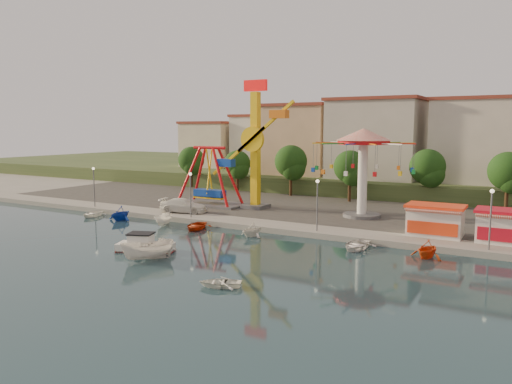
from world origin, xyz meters
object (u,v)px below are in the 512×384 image
Objects in this scene: cabin_motorboat at (144,246)px; van at (184,206)px; pirate_ship_ride at (209,177)px; kamikaze_tower at (257,149)px; wave_swinger at (363,153)px; skiff at (148,250)px; rowboat_a at (156,249)px.

cabin_motorboat is 17.42m from van.
pirate_ship_ride is 0.61× the size of kamikaze_tower.
cabin_motorboat is at bearing -167.77° from van.
wave_swinger reaches higher than van.
van is at bearing 150.53° from skiff.
kamikaze_tower is 11.86m from van.
skiff is (0.93, -2.04, 0.48)m from rowboat_a.
skiff is (3.66, -24.97, -7.52)m from kamikaze_tower.
kamikaze_tower reaches higher than cabin_motorboat.
cabin_motorboat reaches higher than rowboat_a.
kamikaze_tower is at bearing -56.55° from van.
cabin_motorboat is 1.36× the size of rowboat_a.
rowboat_a is at bearing -29.56° from cabin_motorboat.
rowboat_a is (9.96, -22.50, -3.98)m from pirate_ship_ride.
pirate_ship_ride is 21.33m from wave_swinger.
wave_swinger is at bearing -82.75° from van.
cabin_motorboat is (1.19, -22.68, -7.94)m from kamikaze_tower.
pirate_ship_ride is 0.86× the size of wave_swinger.
pirate_ship_ride is 27.07m from skiff.
wave_swinger is (13.72, 0.79, -0.22)m from kamikaze_tower.
pirate_ship_ride is 7.31m from van.
cabin_motorboat is at bearing -69.28° from pirate_ship_ride.
kamikaze_tower is (7.23, 0.43, 4.02)m from pirate_ship_ride.
rowboat_a is (-10.99, -23.72, -7.78)m from wave_swinger.
kamikaze_tower is 13.75m from wave_swinger.
wave_swinger reaches higher than pirate_ship_ride.
pirate_ship_ride is 24.11m from cabin_motorboat.
van reaches higher than rowboat_a.
kamikaze_tower is 24.06m from cabin_motorboat.
rowboat_a is 0.86× the size of skiff.
rowboat_a is at bearing -114.87° from wave_swinger.
skiff is at bearing -66.08° from pirate_ship_ride.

